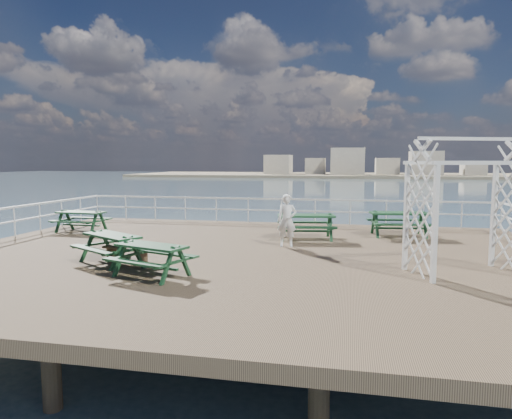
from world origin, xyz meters
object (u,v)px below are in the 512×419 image
at_px(picnic_table_c, 399,219).
at_px(flat_bench_near, 127,251).
at_px(trellis_arbor, 467,214).
at_px(picnic_table_a, 81,217).
at_px(picnic_table_e, 151,253).
at_px(picnic_table_b, 306,221).
at_px(picnic_table_d, 112,242).
at_px(person, 287,220).

xyz_separation_m(picnic_table_c, flat_bench_near, (-7.51, -6.05, -0.32)).
bearing_deg(trellis_arbor, picnic_table_a, 141.14).
relative_size(picnic_table_e, flat_bench_near, 1.42).
distance_m(picnic_table_a, picnic_table_b, 8.62).
distance_m(picnic_table_d, flat_bench_near, 0.45).
bearing_deg(picnic_table_a, picnic_table_e, -43.34).
distance_m(picnic_table_c, picnic_table_d, 9.99).
relative_size(picnic_table_e, person, 1.26).
bearing_deg(person, flat_bench_near, -146.97).
distance_m(picnic_table_b, person, 1.66).
bearing_deg(picnic_table_b, picnic_table_d, -142.96).
height_order(flat_bench_near, person, person).
bearing_deg(trellis_arbor, person, 129.23).
bearing_deg(trellis_arbor, picnic_table_d, 163.09).
bearing_deg(trellis_arbor, picnic_table_b, 113.73).
distance_m(picnic_table_d, person, 5.34).
distance_m(flat_bench_near, person, 5.02).
distance_m(picnic_table_e, trellis_arbor, 7.49).
bearing_deg(flat_bench_near, picnic_table_b, 63.08).
bearing_deg(picnic_table_e, picnic_table_d, 164.43).
bearing_deg(picnic_table_e, flat_bench_near, 154.82).
bearing_deg(flat_bench_near, person, 54.75).
xyz_separation_m(picnic_table_a, person, (8.16, -1.47, 0.27)).
xyz_separation_m(picnic_table_b, trellis_arbor, (4.20, -4.24, 0.83)).
distance_m(picnic_table_a, picnic_table_d, 6.20).
height_order(picnic_table_b, picnic_table_d, picnic_table_b).
distance_m(picnic_table_a, picnic_table_e, 8.07).
bearing_deg(picnic_table_e, person, 77.68).
xyz_separation_m(picnic_table_d, trellis_arbor, (8.85, 0.63, 0.88)).
relative_size(flat_bench_near, trellis_arbor, 0.46).
relative_size(picnic_table_a, flat_bench_near, 1.27).
height_order(picnic_table_b, flat_bench_near, picnic_table_b).
xyz_separation_m(picnic_table_c, person, (-3.67, -2.87, 0.20)).
bearing_deg(picnic_table_d, trellis_arbor, 34.03).
xyz_separation_m(picnic_table_b, picnic_table_d, (-4.65, -4.87, -0.05)).
bearing_deg(picnic_table_d, picnic_table_b, 76.27).
height_order(picnic_table_a, picnic_table_d, picnic_table_a).
bearing_deg(picnic_table_d, picnic_table_e, -3.96).
bearing_deg(picnic_table_c, person, -150.07).
bearing_deg(picnic_table_b, person, -115.21).
relative_size(picnic_table_a, picnic_table_c, 0.85).
bearing_deg(picnic_table_a, trellis_arbor, -14.85).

